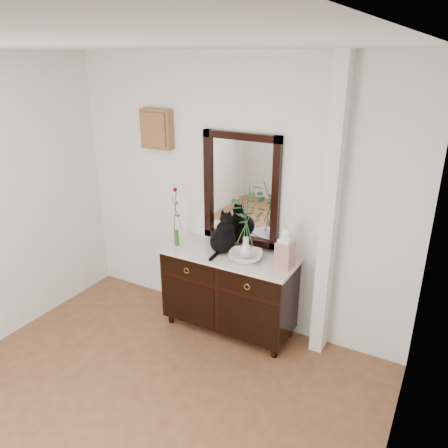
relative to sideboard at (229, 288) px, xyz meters
The scene contains 11 objects.
ground_plane 1.80m from the sideboard, 93.31° to the right, with size 3.60×4.00×0.02m, color brown.
wall_back 0.92m from the sideboard, 111.80° to the left, with size 3.60×0.04×2.70m, color silver.
pilaster 1.27m from the sideboard, 10.70° to the left, with size 0.12×0.20×2.70m, color silver.
sideboard is the anchor object (origin of this frame).
wall_mirror 0.99m from the sideboard, 90.00° to the left, with size 0.80×0.06×1.10m.
key_cabinet 1.77m from the sideboard, 167.54° to the left, with size 0.35×0.10×0.40m, color brown.
cat 0.58m from the sideboard, 158.59° to the left, with size 0.27×0.34×0.39m, color black, non-canonical shape.
lotus_bowl 0.46m from the sideboard, 10.75° to the right, with size 0.32×0.32×0.08m, color white.
vase_branches 0.79m from the sideboard, 10.75° to the right, with size 0.35×0.35×0.74m, color silver, non-canonical shape.
bud_vase_rose 0.90m from the sideboard, behind, with size 0.08×0.08×0.62m, color #286028, non-canonical shape.
ginger_jar 0.81m from the sideboard, ahead, with size 0.15×0.15×0.39m, color silver, non-canonical shape.
Camera 1 is at (1.91, -1.64, 2.66)m, focal length 35.00 mm.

